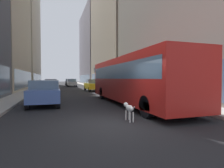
{
  "coord_description": "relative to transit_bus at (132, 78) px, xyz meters",
  "views": [
    {
      "loc": [
        -2.15,
        -6.48,
        1.74
      ],
      "look_at": [
        1.12,
        3.78,
        1.4
      ],
      "focal_mm": 28.69,
      "sensor_mm": 36.0,
      "label": 1
    }
  ],
  "objects": [
    {
      "name": "ground_plane",
      "position": [
        -2.8,
        30.37,
        -1.78
      ],
      "size": [
        120.0,
        120.0,
        0.0
      ],
      "primitive_type": "plane",
      "color": "#232326"
    },
    {
      "name": "sidewalk_left",
      "position": [
        -8.5,
        30.37,
        -1.7
      ],
      "size": [
        2.4,
        110.0,
        0.15
      ],
      "primitive_type": "cube",
      "color": "#9E9991",
      "rests_on": "ground"
    },
    {
      "name": "sidewalk_right",
      "position": [
        2.9,
        30.37,
        -1.7
      ],
      "size": [
        2.4,
        110.0,
        0.15
      ],
      "primitive_type": "cube",
      "color": "#9E9991",
      "rests_on": "ground"
    },
    {
      "name": "building_left_far",
      "position": [
        -14.7,
        38.48,
        13.94
      ],
      "size": [
        11.14,
        22.72,
        31.44
      ],
      "color": "#B2A893",
      "rests_on": "ground"
    },
    {
      "name": "building_right_far",
      "position": [
        9.1,
        45.34,
        9.71
      ],
      "size": [
        10.74,
        21.21,
        23.0
      ],
      "color": "slate",
      "rests_on": "ground"
    },
    {
      "name": "transit_bus",
      "position": [
        0.0,
        0.0,
        0.0
      ],
      "size": [
        2.78,
        11.53,
        3.05
      ],
      "color": "red",
      "rests_on": "ground"
    },
    {
      "name": "car_blue_hatchback",
      "position": [
        -5.6,
        1.42,
        -0.95
      ],
      "size": [
        1.84,
        4.62,
        1.62
      ],
      "color": "#4C6BB7",
      "rests_on": "ground"
    },
    {
      "name": "car_black_suv",
      "position": [
        -1.6,
        35.14,
        -0.95
      ],
      "size": [
        1.78,
        4.62,
        1.62
      ],
      "color": "black",
      "rests_on": "ground"
    },
    {
      "name": "car_red_coupe",
      "position": [
        -5.6,
        19.78,
        -0.95
      ],
      "size": [
        1.91,
        4.56,
        1.62
      ],
      "color": "red",
      "rests_on": "ground"
    },
    {
      "name": "car_yellow_taxi",
      "position": [
        0.0,
        13.07,
        -0.96
      ],
      "size": [
        1.79,
        4.27,
        1.62
      ],
      "color": "yellow",
      "rests_on": "ground"
    },
    {
      "name": "car_silver_sedan",
      "position": [
        -1.6,
        27.73,
        -0.96
      ],
      "size": [
        1.87,
        4.09,
        1.62
      ],
      "color": "#B7BABF",
      "rests_on": "ground"
    },
    {
      "name": "dalmatian_dog",
      "position": [
        -2.08,
        -4.39,
        -1.26
      ],
      "size": [
        0.22,
        0.96,
        0.72
      ],
      "color": "white",
      "rests_on": "ground"
    },
    {
      "name": "pedestrian_with_handbag",
      "position": [
        2.71,
        -0.2,
        -0.76
      ],
      "size": [
        0.45,
        0.34,
        1.69
      ],
      "color": "#1E1E2D",
      "rests_on": "sidewalk_right"
    }
  ]
}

